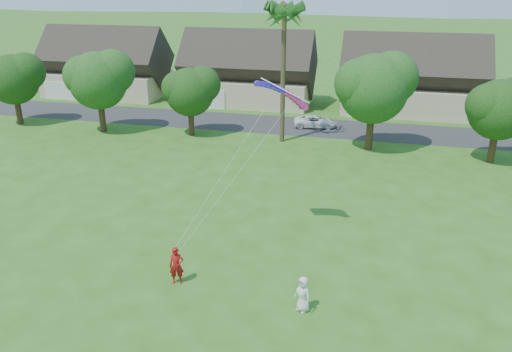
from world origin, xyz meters
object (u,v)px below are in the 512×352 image
(kite_flyer, at_px, (177,266))
(watcher, at_px, (303,294))
(parked_car, at_px, (315,122))
(parafoil_kite, at_px, (283,91))

(kite_flyer, height_order, watcher, kite_flyer)
(kite_flyer, xyz_separation_m, parked_car, (3.07, 29.83, -0.39))
(kite_flyer, distance_m, watcher, 6.50)
(watcher, height_order, parafoil_kite, parafoil_kite)
(kite_flyer, height_order, parked_car, kite_flyer)
(parafoil_kite, bearing_deg, kite_flyer, -139.84)
(kite_flyer, distance_m, parked_car, 29.99)
(watcher, relative_size, parked_car, 0.41)
(watcher, height_order, parked_car, watcher)
(parked_car, distance_m, parafoil_kite, 24.93)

